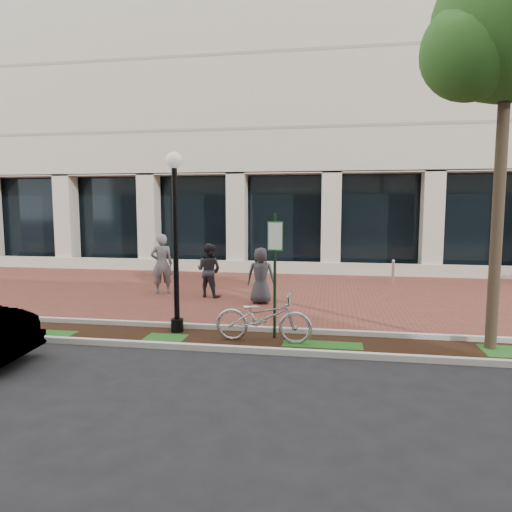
% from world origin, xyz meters
% --- Properties ---
extents(ground, '(120.00, 120.00, 0.00)m').
position_xyz_m(ground, '(0.00, 0.00, 0.00)').
color(ground, black).
rests_on(ground, ground).
extents(brick_plaza, '(40.00, 9.00, 0.01)m').
position_xyz_m(brick_plaza, '(0.00, 0.00, 0.01)').
color(brick_plaza, brown).
rests_on(brick_plaza, ground).
extents(planting_strip, '(40.00, 1.50, 0.01)m').
position_xyz_m(planting_strip, '(0.00, -5.25, 0.01)').
color(planting_strip, black).
rests_on(planting_strip, ground).
extents(curb_plaza_side, '(40.00, 0.12, 0.12)m').
position_xyz_m(curb_plaza_side, '(0.00, -4.50, 0.06)').
color(curb_plaza_side, beige).
rests_on(curb_plaza_side, ground).
extents(curb_street_side, '(40.00, 0.12, 0.12)m').
position_xyz_m(curb_street_side, '(0.00, -6.00, 0.06)').
color(curb_street_side, beige).
rests_on(curb_street_side, ground).
extents(near_office_building, '(40.00, 12.12, 16.00)m').
position_xyz_m(near_office_building, '(0.00, 10.47, 10.05)').
color(near_office_building, beige).
rests_on(near_office_building, ground).
extents(parking_sign, '(0.34, 0.07, 2.67)m').
position_xyz_m(parking_sign, '(0.86, -4.97, 1.68)').
color(parking_sign, '#13351A').
rests_on(parking_sign, ground).
extents(lamppost, '(0.36, 0.36, 3.98)m').
position_xyz_m(lamppost, '(-1.35, -4.82, 2.26)').
color(lamppost, black).
rests_on(lamppost, ground).
extents(street_tree, '(3.33, 2.78, 7.51)m').
position_xyz_m(street_tree, '(5.22, -4.94, 5.93)').
color(street_tree, '#493C29').
rests_on(street_tree, ground).
extents(locked_bicycle, '(2.04, 0.77, 1.06)m').
position_xyz_m(locked_bicycle, '(0.67, -5.26, 0.53)').
color(locked_bicycle, '#B3B3B8').
rests_on(locked_bicycle, ground).
extents(pedestrian_left, '(0.83, 0.71, 1.93)m').
position_xyz_m(pedestrian_left, '(-3.34, -0.56, 0.97)').
color(pedestrian_left, '#5D5D62').
rests_on(pedestrian_left, ground).
extents(pedestrian_mid, '(0.95, 0.82, 1.67)m').
position_xyz_m(pedestrian_mid, '(-1.70, -0.84, 0.84)').
color(pedestrian_mid, '#25262A').
rests_on(pedestrian_mid, ground).
extents(pedestrian_right, '(0.84, 0.58, 1.64)m').
position_xyz_m(pedestrian_right, '(0.03, -1.52, 0.82)').
color(pedestrian_right, '#2D2D32').
rests_on(pedestrian_right, ground).
extents(bollard, '(0.12, 0.12, 0.88)m').
position_xyz_m(bollard, '(4.28, 2.74, 0.45)').
color(bollard, silver).
rests_on(bollard, ground).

